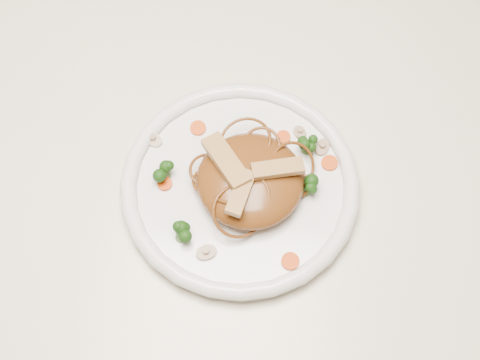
{
  "coord_description": "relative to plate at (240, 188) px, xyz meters",
  "views": [
    {
      "loc": [
        0.07,
        -0.37,
        1.48
      ],
      "look_at": [
        0.08,
        -0.02,
        0.78
      ],
      "focal_mm": 48.43,
      "sensor_mm": 36.0,
      "label": 1
    }
  ],
  "objects": [
    {
      "name": "broccoli_1",
      "position": [
        -0.09,
        0.01,
        0.02
      ],
      "size": [
        0.04,
        0.04,
        0.03
      ],
      "primitive_type": null,
      "rotation": [
        0.0,
        0.0,
        0.42
      ],
      "color": "#18470E",
      "rests_on": "plate"
    },
    {
      "name": "carrot_4",
      "position": [
        0.06,
        -0.1,
        0.01
      ],
      "size": [
        0.02,
        0.02,
        0.0
      ],
      "primitive_type": "cylinder",
      "rotation": [
        0.0,
        0.0,
        -0.12
      ],
      "color": "#D44607",
      "rests_on": "plate"
    },
    {
      "name": "ground",
      "position": [
        -0.08,
        0.02,
        -0.76
      ],
      "size": [
        4.0,
        4.0,
        0.0
      ],
      "primitive_type": "plane",
      "color": "brown",
      "rests_on": "ground"
    },
    {
      "name": "table",
      "position": [
        -0.08,
        0.02,
        -0.11
      ],
      "size": [
        1.2,
        0.8,
        0.75
      ],
      "color": "beige",
      "rests_on": "ground"
    },
    {
      "name": "carrot_0",
      "position": [
        0.06,
        0.07,
        0.01
      ],
      "size": [
        0.02,
        0.02,
        0.0
      ],
      "primitive_type": "cylinder",
      "rotation": [
        0.0,
        0.0,
        0.36
      ],
      "color": "#D44607",
      "rests_on": "plate"
    },
    {
      "name": "chicken_b",
      "position": [
        -0.02,
        0.01,
        0.06
      ],
      "size": [
        0.06,
        0.08,
        0.01
      ],
      "primitive_type": "cube",
      "rotation": [
        0.0,
        0.0,
        2.1
      ],
      "color": "tan",
      "rests_on": "noodle_mound"
    },
    {
      "name": "broccoli_3",
      "position": [
        0.08,
        -0.01,
        0.02
      ],
      "size": [
        0.03,
        0.03,
        0.03
      ],
      "primitive_type": null,
      "rotation": [
        0.0,
        0.0,
        0.23
      ],
      "color": "#18470E",
      "rests_on": "plate"
    },
    {
      "name": "mushroom_3",
      "position": [
        0.08,
        0.07,
        0.01
      ],
      "size": [
        0.03,
        0.03,
        0.01
      ],
      "primitive_type": "cylinder",
      "rotation": [
        0.0,
        0.0,
        1.93
      ],
      "color": "#B9A98A",
      "rests_on": "plate"
    },
    {
      "name": "carrot_1",
      "position": [
        -0.09,
        0.0,
        0.01
      ],
      "size": [
        0.02,
        0.02,
        0.0
      ],
      "primitive_type": "cylinder",
      "rotation": [
        0.0,
        0.0,
        -0.39
      ],
      "color": "#D44607",
      "rests_on": "plate"
    },
    {
      "name": "mushroom_2",
      "position": [
        -0.11,
        0.06,
        0.01
      ],
      "size": [
        0.04,
        0.04,
        0.01
      ],
      "primitive_type": "cylinder",
      "rotation": [
        0.0,
        0.0,
        -0.62
      ],
      "color": "#B9A98A",
      "rests_on": "plate"
    },
    {
      "name": "carrot_2",
      "position": [
        0.11,
        0.03,
        0.01
      ],
      "size": [
        0.02,
        0.02,
        0.0
      ],
      "primitive_type": "cylinder",
      "rotation": [
        0.0,
        0.0,
        -0.08
      ],
      "color": "#D44607",
      "rests_on": "plate"
    },
    {
      "name": "noodle_mound",
      "position": [
        0.01,
        -0.0,
        0.03
      ],
      "size": [
        0.15,
        0.15,
        0.04
      ],
      "primitive_type": "ellipsoid",
      "rotation": [
        0.0,
        0.0,
        0.14
      ],
      "color": "brown",
      "rests_on": "plate"
    },
    {
      "name": "mushroom_0",
      "position": [
        -0.04,
        -0.09,
        0.01
      ],
      "size": [
        0.03,
        0.03,
        0.01
      ],
      "primitive_type": "cylinder",
      "rotation": [
        0.0,
        0.0,
        0.32
      ],
      "color": "#B9A98A",
      "rests_on": "plate"
    },
    {
      "name": "chicken_a",
      "position": [
        0.04,
        -0.0,
        0.05
      ],
      "size": [
        0.06,
        0.03,
        0.01
      ],
      "primitive_type": "cube",
      "rotation": [
        0.0,
        0.0,
        0.18
      ],
      "color": "tan",
      "rests_on": "noodle_mound"
    },
    {
      "name": "chicken_c",
      "position": [
        0.0,
        -0.03,
        0.05
      ],
      "size": [
        0.04,
        0.06,
        0.01
      ],
      "primitive_type": "cube",
      "rotation": [
        0.0,
        0.0,
        4.38
      ],
      "color": "tan",
      "rests_on": "noodle_mound"
    },
    {
      "name": "carrot_3",
      "position": [
        -0.05,
        0.08,
        0.01
      ],
      "size": [
        0.03,
        0.03,
        0.0
      ],
      "primitive_type": "cylinder",
      "rotation": [
        0.0,
        0.0,
        0.4
      ],
      "color": "#D44607",
      "rests_on": "plate"
    },
    {
      "name": "plate",
      "position": [
        0.0,
        0.0,
        0.0
      ],
      "size": [
        0.33,
        0.33,
        0.02
      ],
      "primitive_type": "cylinder",
      "rotation": [
        0.0,
        0.0,
        -0.16
      ],
      "color": "white",
      "rests_on": "table"
    },
    {
      "name": "broccoli_2",
      "position": [
        -0.07,
        -0.07,
        0.02
      ],
      "size": [
        0.03,
        0.03,
        0.03
      ],
      "primitive_type": null,
      "rotation": [
        0.0,
        0.0,
        0.02
      ],
      "color": "#18470E",
      "rests_on": "plate"
    },
    {
      "name": "broccoli_0",
      "position": [
        0.08,
        0.05,
        0.02
      ],
      "size": [
        0.03,
        0.03,
        0.03
      ],
      "primitive_type": null,
      "rotation": [
        0.0,
        0.0,
        -0.15
      ],
      "color": "#18470E",
      "rests_on": "plate"
    },
    {
      "name": "mushroom_1",
      "position": [
        0.1,
        0.05,
        0.01
      ],
      "size": [
        0.03,
        0.03,
        0.01
      ],
      "primitive_type": "cylinder",
      "rotation": [
        0.0,
        0.0,
        1.14
      ],
      "color": "#B9A98A",
      "rests_on": "plate"
    }
  ]
}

